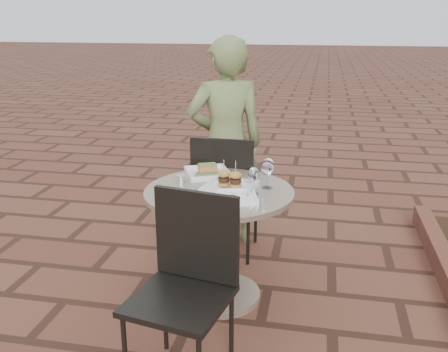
% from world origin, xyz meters
% --- Properties ---
extents(ground, '(60.00, 60.00, 0.00)m').
position_xyz_m(ground, '(0.00, 0.00, 0.00)').
color(ground, '#573122').
rests_on(ground, ground).
extents(cafe_table, '(0.90, 0.90, 0.73)m').
position_xyz_m(cafe_table, '(0.12, 0.24, 0.48)').
color(cafe_table, gray).
rests_on(cafe_table, ground).
extents(chair_far, '(0.44, 0.44, 0.93)m').
position_xyz_m(chair_far, '(0.04, 0.82, 0.55)').
color(chair_far, black).
rests_on(chair_far, ground).
extents(chair_near, '(0.52, 0.52, 0.93)m').
position_xyz_m(chair_near, '(0.11, -0.45, 0.55)').
color(chair_near, black).
rests_on(chair_near, ground).
extents(diner, '(0.68, 0.57, 1.60)m').
position_xyz_m(diner, '(-0.00, 1.08, 0.80)').
color(diner, olive).
rests_on(diner, ground).
extents(plate_salmon, '(0.36, 0.36, 0.07)m').
position_xyz_m(plate_salmon, '(-0.01, 0.52, 0.75)').
color(plate_salmon, white).
rests_on(plate_salmon, cafe_table).
extents(plate_sliders, '(0.33, 0.33, 0.19)m').
position_xyz_m(plate_sliders, '(0.18, 0.26, 0.77)').
color(plate_sliders, white).
rests_on(plate_sliders, cafe_table).
extents(plate_tuna, '(0.29, 0.29, 0.03)m').
position_xyz_m(plate_tuna, '(0.25, 0.11, 0.74)').
color(plate_tuna, white).
rests_on(plate_tuna, cafe_table).
extents(wine_glass_right, '(0.07, 0.07, 0.16)m').
position_xyz_m(wine_glass_right, '(0.33, 0.22, 0.84)').
color(wine_glass_right, white).
rests_on(wine_glass_right, cafe_table).
extents(wine_glass_mid, '(0.07, 0.07, 0.17)m').
position_xyz_m(wine_glass_mid, '(0.40, 0.33, 0.85)').
color(wine_glass_mid, white).
rests_on(wine_glass_mid, cafe_table).
extents(wine_glass_far, '(0.08, 0.08, 0.19)m').
position_xyz_m(wine_glass_far, '(0.40, 0.34, 0.86)').
color(wine_glass_far, white).
rests_on(wine_glass_far, cafe_table).
extents(steel_ramekin, '(0.06, 0.06, 0.05)m').
position_xyz_m(steel_ramekin, '(-0.14, 0.34, 0.75)').
color(steel_ramekin, silver).
rests_on(steel_ramekin, cafe_table).
extents(cutlery_set, '(0.11, 0.21, 0.00)m').
position_xyz_m(cutlery_set, '(0.38, 0.04, 0.73)').
color(cutlery_set, silver).
rests_on(cutlery_set, cafe_table).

